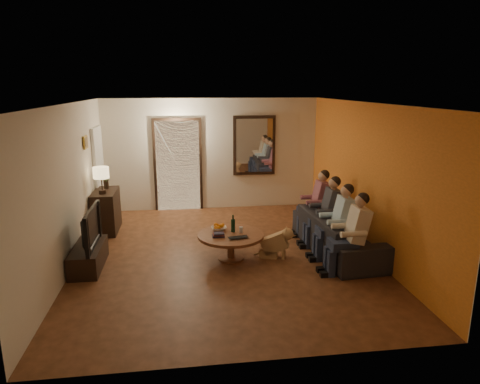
{
  "coord_description": "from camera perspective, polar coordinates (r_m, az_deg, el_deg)",
  "views": [
    {
      "loc": [
        -0.68,
        -6.95,
        2.88
      ],
      "look_at": [
        0.3,
        0.3,
        1.05
      ],
      "focal_mm": 32.0,
      "sensor_mm": 36.0,
      "label": 1
    }
  ],
  "objects": [
    {
      "name": "mirror_frame",
      "position": [
        10.15,
        1.91,
        6.22
      ],
      "size": [
        1.0,
        0.05,
        1.4
      ],
      "primitive_type": "cube",
      "color": "black",
      "rests_on": "back_wall"
    },
    {
      "name": "art_canvas",
      "position": [
        8.5,
        -19.81,
        6.26
      ],
      "size": [
        0.01,
        0.22,
        0.18
      ],
      "primitive_type": "cube",
      "color": "brown",
      "rests_on": "left_wall"
    },
    {
      "name": "person_b",
      "position": [
        7.41,
        13.08,
        -4.27
      ],
      "size": [
        0.6,
        0.4,
        1.2
      ],
      "primitive_type": null,
      "color": "tan",
      "rests_on": "sofa"
    },
    {
      "name": "wine_glass",
      "position": [
        7.28,
        0.13,
        -5.05
      ],
      "size": [
        0.06,
        0.06,
        0.1
      ],
      "primitive_type": "cylinder",
      "color": "silver",
      "rests_on": "coffee_table"
    },
    {
      "name": "coffee_table",
      "position": [
        7.31,
        -1.22,
        -7.27
      ],
      "size": [
        1.14,
        1.14,
        0.45
      ],
      "primitive_type": "cylinder",
      "rotation": [
        0.0,
        0.0,
        -0.02
      ],
      "color": "brown",
      "rests_on": "floor"
    },
    {
      "name": "table_lamp",
      "position": [
        8.66,
        -17.97,
        1.5
      ],
      "size": [
        0.3,
        0.3,
        0.54
      ],
      "primitive_type": null,
      "color": "beige",
      "rests_on": "dresser"
    },
    {
      "name": "sofa",
      "position": [
        7.79,
        12.9,
        -5.4
      ],
      "size": [
        2.35,
        1.06,
        0.67
      ],
      "primitive_type": "imported",
      "rotation": [
        0.0,
        0.0,
        1.64
      ],
      "color": "black",
      "rests_on": "floor"
    },
    {
      "name": "ceiling",
      "position": [
        6.99,
        -2.15,
        11.73
      ],
      "size": [
        5.0,
        6.0,
        0.01
      ],
      "primitive_type": "cube",
      "color": "white",
      "rests_on": "back_wall"
    },
    {
      "name": "person_d",
      "position": [
        8.49,
        10.26,
        -1.77
      ],
      "size": [
        0.6,
        0.4,
        1.2
      ],
      "primitive_type": null,
      "color": "tan",
      "rests_on": "sofa"
    },
    {
      "name": "right_wall",
      "position": [
        7.81,
        16.53,
        1.78
      ],
      "size": [
        0.02,
        6.0,
        2.6
      ],
      "primitive_type": "cube",
      "color": "beige",
      "rests_on": "floor"
    },
    {
      "name": "left_wall",
      "position": [
        7.36,
        -21.81,
        0.61
      ],
      "size": [
        0.02,
        6.0,
        2.6
      ],
      "primitive_type": "cube",
      "color": "beige",
      "rests_on": "floor"
    },
    {
      "name": "kitchen_doorway",
      "position": [
        10.1,
        -8.27,
        3.46
      ],
      "size": [
        1.0,
        0.06,
        2.1
      ],
      "primitive_type": "cube",
      "color": "#FFE0A5",
      "rests_on": "floor"
    },
    {
      "name": "door_trim",
      "position": [
        10.09,
        -8.27,
        3.45
      ],
      "size": [
        1.12,
        0.04,
        2.22
      ],
      "primitive_type": "cube",
      "color": "black",
      "rests_on": "floor"
    },
    {
      "name": "dresser",
      "position": [
        9.03,
        -17.41,
        -2.45
      ],
      "size": [
        0.45,
        0.94,
        0.83
      ],
      "primitive_type": "cube",
      "color": "black",
      "rests_on": "floor"
    },
    {
      "name": "book_stack",
      "position": [
        7.1,
        -2.91,
        -5.69
      ],
      "size": [
        0.2,
        0.15,
        0.07
      ],
      "primitive_type": null,
      "color": "black",
      "rests_on": "coffee_table"
    },
    {
      "name": "person_c",
      "position": [
        7.94,
        11.57,
        -2.94
      ],
      "size": [
        0.6,
        0.4,
        1.2
      ],
      "primitive_type": null,
      "color": "tan",
      "rests_on": "sofa"
    },
    {
      "name": "front_wall",
      "position": [
        4.31,
        1.95,
        -7.49
      ],
      "size": [
        5.0,
        0.02,
        2.6
      ],
      "primitive_type": "cube",
      "color": "beige",
      "rests_on": "floor"
    },
    {
      "name": "oranges",
      "position": [
        7.39,
        -2.82,
        -4.37
      ],
      "size": [
        0.2,
        0.2,
        0.08
      ],
      "primitive_type": null,
      "color": "orange",
      "rests_on": "bowl"
    },
    {
      "name": "mirror_glass",
      "position": [
        10.12,
        1.94,
        6.2
      ],
      "size": [
        0.86,
        0.02,
        1.26
      ],
      "primitive_type": "cube",
      "color": "white",
      "rests_on": "back_wall"
    },
    {
      "name": "laptop",
      "position": [
        6.97,
        -0.15,
        -6.24
      ],
      "size": [
        0.36,
        0.26,
        0.03
      ],
      "primitive_type": "imported",
      "rotation": [
        0.0,
        0.0,
        0.16
      ],
      "color": "black",
      "rests_on": "coffee_table"
    },
    {
      "name": "bowl",
      "position": [
        7.41,
        -2.82,
        -4.87
      ],
      "size": [
        0.26,
        0.26,
        0.06
      ],
      "primitive_type": "imported",
      "color": "white",
      "rests_on": "coffee_table"
    },
    {
      "name": "dog",
      "position": [
        7.37,
        4.62,
        -6.68
      ],
      "size": [
        0.61,
        0.4,
        0.56
      ],
      "primitive_type": null,
      "rotation": [
        0.0,
        0.0,
        -0.31
      ],
      "color": "#A5824C",
      "rests_on": "floor"
    },
    {
      "name": "tv",
      "position": [
        7.25,
        -19.87,
        -4.5
      ],
      "size": [
        1.1,
        0.14,
        0.63
      ],
      "primitive_type": "imported",
      "rotation": [
        0.0,
        0.0,
        1.57
      ],
      "color": "black",
      "rests_on": "tv_stand"
    },
    {
      "name": "person_a",
      "position": [
        6.88,
        14.83,
        -5.8
      ],
      "size": [
        0.6,
        0.4,
        1.2
      ],
      "primitive_type": null,
      "color": "tan",
      "rests_on": "sofa"
    },
    {
      "name": "framed_art",
      "position": [
        8.51,
        -19.9,
        6.25
      ],
      "size": [
        0.03,
        0.28,
        0.24
      ],
      "primitive_type": "cube",
      "color": "#B28C33",
      "rests_on": "left_wall"
    },
    {
      "name": "fridge_glimpse",
      "position": [
        10.13,
        -6.82,
        2.68
      ],
      "size": [
        0.45,
        0.03,
        1.7
      ],
      "primitive_type": "cube",
      "color": "silver",
      "rests_on": "floor"
    },
    {
      "name": "white_door",
      "position": [
        9.6,
        -18.24,
        2.16
      ],
      "size": [
        0.06,
        0.85,
        2.04
      ],
      "primitive_type": "cube",
      "color": "white",
      "rests_on": "floor"
    },
    {
      "name": "back_wall",
      "position": [
        10.1,
        -3.76,
        5.02
      ],
      "size": [
        5.0,
        0.02,
        2.6
      ],
      "primitive_type": "cube",
      "color": "beige",
      "rests_on": "floor"
    },
    {
      "name": "tv_stand",
      "position": [
        7.41,
        -19.55,
        -8.16
      ],
      "size": [
        0.45,
        1.1,
        0.37
      ],
      "primitive_type": "cube",
      "color": "black",
      "rests_on": "floor"
    },
    {
      "name": "wine_bottle",
      "position": [
        7.28,
        -0.94,
        -4.18
      ],
      "size": [
        0.07,
        0.07,
        0.31
      ],
      "primitive_type": null,
      "color": "black",
      "rests_on": "coffee_table"
    },
    {
      "name": "flower_vase",
      "position": [
        9.09,
        -17.48,
        1.79
      ],
      "size": [
        0.14,
        0.14,
        0.44
      ],
      "primitive_type": null,
      "color": "#B32313",
      "rests_on": "dresser"
    },
    {
      "name": "orange_accent",
      "position": [
        7.81,
        16.46,
        1.77
      ],
      "size": [
        0.01,
        6.0,
        2.6
      ],
      "primitive_type": "cube",
      "color": "orange",
      "rests_on": "right_wall"
    },
    {
      "name": "floor",
      "position": [
        7.56,
        -1.97,
        -8.37
      ],
      "size": [
        5.0,
        6.0,
        0.01
      ],
      "primitive_type": "cube",
      "color": "#492813",
      "rests_on": "ground"
    }
  ]
}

